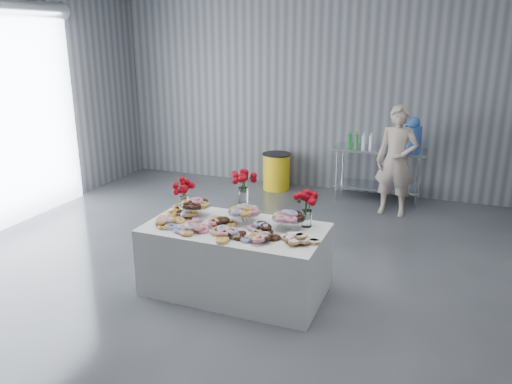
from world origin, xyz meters
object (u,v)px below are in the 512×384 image
display_table (235,259)px  water_jug (413,136)px  trash_barrel (276,171)px  prep_table (379,165)px  person (396,161)px

display_table → water_jug: water_jug is taller
trash_barrel → prep_table: bearing=0.0°
prep_table → water_jug: (0.50, -0.00, 0.53)m
trash_barrel → water_jug: bearing=0.0°
person → prep_table: bearing=124.1°
water_jug → person: size_ratio=0.33×
display_table → prep_table: 3.93m
display_table → trash_barrel: bearing=102.2°
prep_table → trash_barrel: bearing=-180.0°
prep_table → water_jug: 0.73m
display_table → prep_table: size_ratio=1.27×
display_table → person: 3.49m
prep_table → person: person is taller
display_table → person: bearing=67.6°
display_table → person: size_ratio=1.12×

